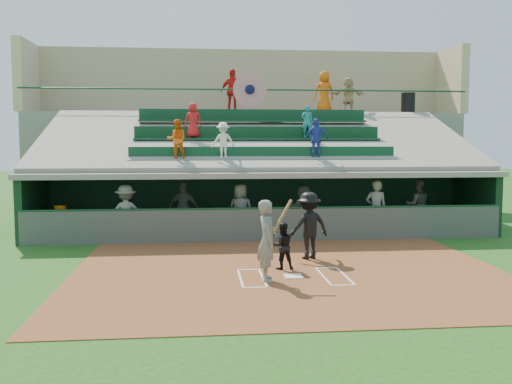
{
  "coord_description": "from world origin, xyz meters",
  "views": [
    {
      "loc": [
        -2.27,
        -13.56,
        3.37
      ],
      "look_at": [
        -0.57,
        3.5,
        1.8
      ],
      "focal_mm": 40.0,
      "sensor_mm": 36.0,
      "label": 1
    }
  ],
  "objects": [
    {
      "name": "water_cooler",
      "position": [
        -6.94,
        6.01,
        0.98
      ],
      "size": [
        0.39,
        0.39,
        0.39
      ],
      "primitive_type": "cylinder",
      "color": "orange",
      "rests_on": "white_table"
    },
    {
      "name": "dugout_player_d",
      "position": [
        1.38,
        6.11,
        0.92
      ],
      "size": [
        1.69,
        1.2,
        1.76
      ],
      "primitive_type": "imported",
      "rotation": [
        0.0,
        0.0,
        3.61
      ],
      "color": "#525550",
      "rests_on": "dugout_floor"
    },
    {
      "name": "dugout_player_a",
      "position": [
        -4.69,
        5.33,
        0.97
      ],
      "size": [
        1.31,
        0.9,
        1.86
      ],
      "primitive_type": "imported",
      "rotation": [
        0.0,
        0.0,
        3.32
      ],
      "color": "#5C5F5A",
      "rests_on": "dugout_floor"
    },
    {
      "name": "concourse_staff_c",
      "position": [
        4.55,
        12.25,
        5.42
      ],
      "size": [
        1.54,
        0.56,
        1.64
      ],
      "primitive_type": "imported",
      "rotation": [
        0.0,
        0.0,
        3.09
      ],
      "color": "tan",
      "rests_on": "concourse_slab"
    },
    {
      "name": "dugout_player_c",
      "position": [
        -0.87,
        5.79,
        0.95
      ],
      "size": [
        1.05,
        0.89,
        1.83
      ],
      "primitive_type": "imported",
      "rotation": [
        0.0,
        0.0,
        2.73
      ],
      "color": "#585A55",
      "rests_on": "dugout_floor"
    },
    {
      "name": "concourse_staff_a",
      "position": [
        -0.7,
        12.87,
        5.6
      ],
      "size": [
        1.27,
        0.89,
        2.0
      ],
      "primitive_type": "imported",
      "rotation": [
        0.0,
        0.0,
        2.76
      ],
      "color": "red",
      "rests_on": "concourse_slab"
    },
    {
      "name": "concourse_slab",
      "position": [
        0.0,
        13.5,
        2.3
      ],
      "size": [
        20.0,
        3.0,
        4.6
      ],
      "primitive_type": "cube",
      "color": "gray",
      "rests_on": "ground"
    },
    {
      "name": "grandstand",
      "position": [
        -0.01,
        10.51,
        2.26
      ],
      "size": [
        20.4,
        10.4,
        7.8
      ],
      "color": "#4B504C",
      "rests_on": "ground"
    },
    {
      "name": "ground",
      "position": [
        0.0,
        0.0,
        0.0
      ],
      "size": [
        100.0,
        100.0,
        0.0
      ],
      "primitive_type": "plane",
      "color": "#1D4C15",
      "rests_on": "ground"
    },
    {
      "name": "dirt_slab",
      "position": [
        0.0,
        0.5,
        0.01
      ],
      "size": [
        11.0,
        9.0,
        0.02
      ],
      "primitive_type": "cube",
      "color": "brown",
      "rests_on": "ground"
    },
    {
      "name": "trash_bin",
      "position": [
        7.42,
        12.34,
        5.07
      ],
      "size": [
        0.63,
        0.63,
        0.95
      ],
      "primitive_type": "cylinder",
      "color": "black",
      "rests_on": "concourse_slab"
    },
    {
      "name": "dugout_player_b",
      "position": [
        -2.83,
        6.65,
        0.97
      ],
      "size": [
        1.17,
        0.75,
        1.85
      ],
      "primitive_type": "imported",
      "rotation": [
        0.0,
        0.0,
        2.84
      ],
      "color": "#555753",
      "rests_on": "dugout_floor"
    },
    {
      "name": "catcher",
      "position": [
        -0.14,
        0.89,
        0.63
      ],
      "size": [
        0.65,
        0.53,
        1.21
      ],
      "primitive_type": "imported",
      "rotation": [
        0.0,
        0.0,
        3.28
      ],
      "color": "black",
      "rests_on": "dirt_slab"
    },
    {
      "name": "home_umpire",
      "position": [
        0.79,
        2.1,
        0.96
      ],
      "size": [
        1.38,
        1.07,
        1.89
      ],
      "primitive_type": "imported",
      "rotation": [
        0.0,
        0.0,
        3.48
      ],
      "color": "black",
      "rests_on": "dirt_slab"
    },
    {
      "name": "batter_at_plate",
      "position": [
        -0.68,
        -0.29,
        1.0
      ],
      "size": [
        0.87,
        0.78,
        1.95
      ],
      "color": "#5D5F5A",
      "rests_on": "dirt_slab"
    },
    {
      "name": "dugout_floor",
      "position": [
        0.0,
        6.75,
        0.02
      ],
      "size": [
        16.0,
        3.5,
        0.04
      ],
      "primitive_type": "cube",
      "color": "gray",
      "rests_on": "ground"
    },
    {
      "name": "home_plate",
      "position": [
        0.0,
        0.0,
        0.04
      ],
      "size": [
        0.43,
        0.43,
        0.03
      ],
      "primitive_type": "cube",
      "color": "white",
      "rests_on": "dirt_slab"
    },
    {
      "name": "dugout_player_f",
      "position": [
        5.8,
        6.78,
        0.96
      ],
      "size": [
        0.97,
        0.8,
        1.84
      ],
      "primitive_type": "imported",
      "rotation": [
        0.0,
        0.0,
        3.02
      ],
      "color": "#5C5F5A",
      "rests_on": "dugout_floor"
    },
    {
      "name": "concourse_staff_b",
      "position": [
        3.55,
        12.78,
        5.58
      ],
      "size": [
        1.02,
        0.73,
        1.95
      ],
      "primitive_type": "imported",
      "rotation": [
        0.0,
        0.0,
        3.25
      ],
      "color": "#D8590C",
      "rests_on": "concourse_slab"
    },
    {
      "name": "white_table",
      "position": [
        -6.98,
        6.09,
        0.41
      ],
      "size": [
        1.0,
        0.86,
        0.75
      ],
      "primitive_type": "cube",
      "rotation": [
        0.0,
        0.0,
        0.29
      ],
      "color": "white",
      "rests_on": "dugout_floor"
    },
    {
      "name": "dugout_bench",
      "position": [
        -0.21,
        8.04,
        0.27
      ],
      "size": [
        14.9,
        3.34,
        0.45
      ],
      "primitive_type": "cube",
      "rotation": [
        0.0,
        0.0,
        0.19
      ],
      "color": "#996737",
      "rests_on": "dugout_floor"
    },
    {
      "name": "batters_box_chalk",
      "position": [
        0.0,
        0.0,
        0.02
      ],
      "size": [
        2.65,
        1.85,
        0.01
      ],
      "color": "white",
      "rests_on": "dirt_slab"
    },
    {
      "name": "dugout_player_e",
      "position": [
        3.76,
        5.35,
        1.02
      ],
      "size": [
        0.8,
        0.61,
        1.96
      ],
      "primitive_type": "imported",
      "rotation": [
        0.0,
        0.0,
        2.92
      ],
      "color": "#5C5F59",
      "rests_on": "dugout_floor"
    }
  ]
}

